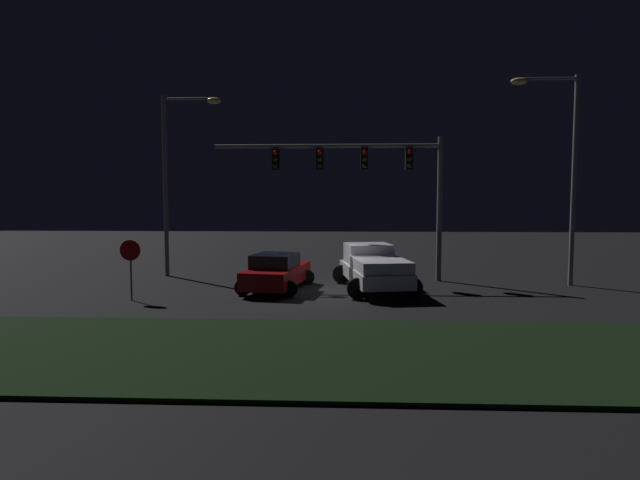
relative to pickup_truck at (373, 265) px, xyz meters
The scene contains 8 objects.
ground_plane 2.26m from the pickup_truck, 163.46° to the right, with size 80.00×80.00×0.00m, color black.
grass_median 9.51m from the pickup_truck, 101.82° to the right, with size 22.95×6.37×0.10m, color black.
pickup_truck is the anchor object (origin of this frame).
car_sedan 3.97m from the pickup_truck, behind, with size 2.93×4.63×1.51m.
traffic_signal_gantry 4.69m from the pickup_truck, 96.23° to the left, with size 10.32×0.56×6.50m.
street_lamp_left 10.74m from the pickup_truck, 159.73° to the left, with size 2.86×0.44×8.59m.
street_lamp_right 9.35m from the pickup_truck, 10.15° to the left, with size 2.87×0.44×8.92m.
stop_sign 9.43m from the pickup_truck, 162.39° to the right, with size 0.76×0.08×2.23m.
Camera 1 is at (0.74, -21.01, 3.68)m, focal length 29.61 mm.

